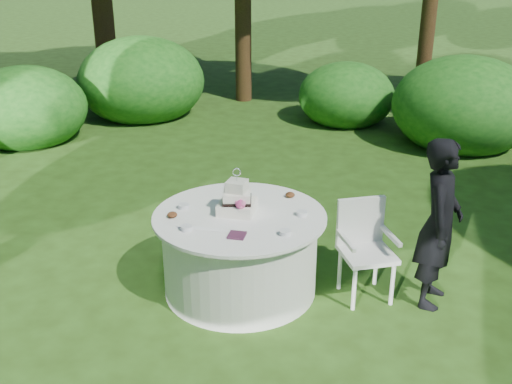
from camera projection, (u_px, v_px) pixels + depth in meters
ground at (240, 289)px, 5.63m from camera, size 80.00×80.00×0.00m
napkins at (237, 235)px, 4.94m from camera, size 0.14×0.14×0.02m
feather_plume at (203, 229)px, 5.06m from camera, size 0.48×0.07×0.01m
guest at (439, 224)px, 5.17m from camera, size 0.47×0.62×1.54m
table at (240, 252)px, 5.49m from camera, size 1.56×1.56×0.77m
cake at (237, 201)px, 5.34m from camera, size 0.32×0.33×0.43m
chair at (364, 242)px, 5.39m from camera, size 0.59×0.59×0.90m
votives at (239, 220)px, 5.19m from camera, size 1.18×0.59×0.04m
petal_cups at (233, 204)px, 5.48m from camera, size 1.04×0.76×0.05m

